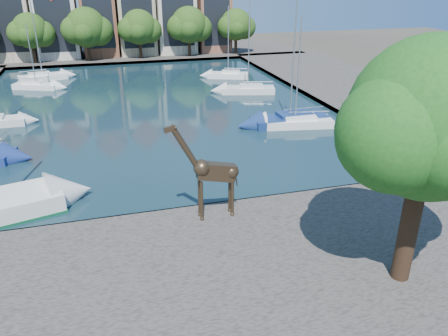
# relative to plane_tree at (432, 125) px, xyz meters

# --- Properties ---
(ground) EXTENTS (160.00, 160.00, 0.00)m
(ground) POSITION_rel_plane_tree_xyz_m (-7.62, 9.01, -7.67)
(ground) COLOR #38332B
(ground) RESTS_ON ground
(water_basin) EXTENTS (38.00, 50.00, 0.08)m
(water_basin) POSITION_rel_plane_tree_xyz_m (-7.62, 33.01, -7.63)
(water_basin) COLOR black
(water_basin) RESTS_ON ground
(near_quay) EXTENTS (50.00, 14.00, 0.50)m
(near_quay) POSITION_rel_plane_tree_xyz_m (-7.62, 2.01, -7.42)
(near_quay) COLOR #4F4845
(near_quay) RESTS_ON ground
(far_quay) EXTENTS (60.00, 16.00, 0.50)m
(far_quay) POSITION_rel_plane_tree_xyz_m (-7.62, 65.01, -7.42)
(far_quay) COLOR #4F4845
(far_quay) RESTS_ON ground
(right_quay) EXTENTS (14.00, 52.00, 0.50)m
(right_quay) POSITION_rel_plane_tree_xyz_m (17.38, 33.01, -7.42)
(right_quay) COLOR #4F4845
(right_quay) RESTS_ON ground
(plane_tree) EXTENTS (8.32, 6.40, 10.62)m
(plane_tree) POSITION_rel_plane_tree_xyz_m (0.00, 0.00, 0.00)
(plane_tree) COLOR #332114
(plane_tree) RESTS_ON near_quay
(townhouse_west_mid) EXTENTS (5.94, 9.18, 16.79)m
(townhouse_west_mid) POSITION_rel_plane_tree_xyz_m (-24.62, 64.99, 0.56)
(townhouse_west_mid) COLOR #BEAB92
(townhouse_west_mid) RESTS_ON far_quay
(townhouse_west_inner) EXTENTS (6.43, 9.18, 15.15)m
(townhouse_west_inner) POSITION_rel_plane_tree_xyz_m (-18.12, 64.99, -0.32)
(townhouse_west_inner) COLOR beige
(townhouse_west_inner) RESTS_ON far_quay
(townhouse_center) EXTENTS (5.44, 9.18, 16.93)m
(townhouse_center) POSITION_rel_plane_tree_xyz_m (-11.62, 64.99, 0.69)
(townhouse_center) COLOR brown
(townhouse_center) RESTS_ON far_quay
(townhouse_east_inner) EXTENTS (5.94, 9.18, 15.79)m
(townhouse_east_inner) POSITION_rel_plane_tree_xyz_m (-5.62, 64.99, 0.06)
(townhouse_east_inner) COLOR tan
(townhouse_east_inner) RESTS_ON far_quay
(townhouse_east_mid) EXTENTS (6.43, 9.18, 16.65)m
(townhouse_east_mid) POSITION_rel_plane_tree_xyz_m (0.88, 64.99, 0.43)
(townhouse_east_mid) COLOR beige
(townhouse_east_mid) RESTS_ON far_quay
(townhouse_east_end) EXTENTS (5.44, 9.18, 14.43)m
(townhouse_east_end) POSITION_rel_plane_tree_xyz_m (7.38, 64.99, -0.56)
(townhouse_east_end) COLOR brown
(townhouse_east_end) RESTS_ON far_quay
(far_tree_west) EXTENTS (6.76, 5.20, 7.36)m
(far_tree_west) POSITION_rel_plane_tree_xyz_m (-21.52, 59.50, -2.60)
(far_tree_west) COLOR #332114
(far_tree_west) RESTS_ON far_quay
(far_tree_mid_west) EXTENTS (7.80, 6.00, 8.00)m
(far_tree_mid_west) POSITION_rel_plane_tree_xyz_m (-13.51, 59.50, -2.38)
(far_tree_mid_west) COLOR #332114
(far_tree_mid_west) RESTS_ON far_quay
(far_tree_mid_east) EXTENTS (7.02, 5.40, 7.52)m
(far_tree_mid_east) POSITION_rel_plane_tree_xyz_m (-5.52, 59.50, -2.54)
(far_tree_mid_east) COLOR #332114
(far_tree_mid_east) RESTS_ON far_quay
(far_tree_east) EXTENTS (7.54, 5.80, 7.84)m
(far_tree_east) POSITION_rel_plane_tree_xyz_m (2.49, 59.50, -2.43)
(far_tree_east) COLOR #332114
(far_tree_east) RESTS_ON far_quay
(far_tree_far_east) EXTENTS (6.76, 5.20, 7.36)m
(far_tree_far_east) POSITION_rel_plane_tree_xyz_m (10.48, 59.50, -2.60)
(far_tree_far_east) COLOR #332114
(far_tree_far_east) RESTS_ON far_quay
(giraffe_statue) EXTENTS (3.89, 0.71, 5.56)m
(giraffe_statue) POSITION_rel_plane_tree_xyz_m (-6.94, 7.50, -4.44)
(giraffe_statue) COLOR #37291B
(giraffe_statue) RESTS_ON near_quay
(sailboat_left_d) EXTENTS (5.73, 3.79, 7.57)m
(sailboat_left_d) POSITION_rel_plane_tree_xyz_m (-19.94, 43.92, -7.11)
(sailboat_left_d) COLOR white
(sailboat_left_d) RESTS_ON water_basin
(sailboat_left_e) EXTENTS (6.37, 3.66, 11.44)m
(sailboat_left_e) POSITION_rel_plane_tree_xyz_m (-19.62, 48.68, -7.00)
(sailboat_left_e) COLOR white
(sailboat_left_e) RESTS_ON water_basin
(sailboat_right_a) EXTENTS (7.07, 3.47, 9.69)m
(sailboat_right_a) POSITION_rel_plane_tree_xyz_m (4.62, 22.04, -7.04)
(sailboat_right_a) COLOR silver
(sailboat_right_a) RESTS_ON water_basin
(sailboat_right_b) EXTENTS (7.24, 2.70, 12.29)m
(sailboat_right_b) POSITION_rel_plane_tree_xyz_m (4.38, 22.68, -6.99)
(sailboat_right_b) COLOR navy
(sailboat_right_b) RESTS_ON water_basin
(sailboat_right_c) EXTENTS (6.55, 3.69, 10.89)m
(sailboat_right_c) POSITION_rel_plane_tree_xyz_m (4.38, 34.94, -7.03)
(sailboat_right_c) COLOR silver
(sailboat_right_c) RESTS_ON water_basin
(sailboat_right_d) EXTENTS (5.74, 3.74, 9.20)m
(sailboat_right_d) POSITION_rel_plane_tree_xyz_m (4.38, 43.34, -7.04)
(sailboat_right_d) COLOR white
(sailboat_right_d) RESTS_ON water_basin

